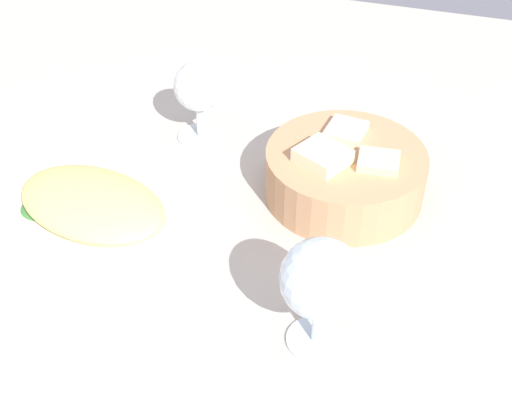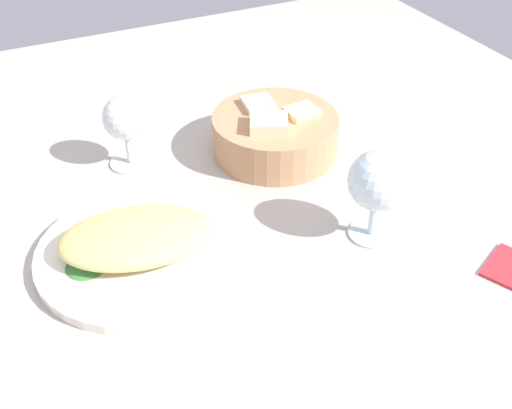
# 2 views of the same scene
# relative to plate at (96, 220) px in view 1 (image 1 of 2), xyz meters

# --- Properties ---
(ground_plane) EXTENTS (1.40, 1.40, 0.02)m
(ground_plane) POSITION_rel_plate_xyz_m (0.14, 0.02, -0.02)
(ground_plane) COLOR #B2A99C
(plate) EXTENTS (0.25, 0.25, 0.01)m
(plate) POSITION_rel_plate_xyz_m (0.00, 0.00, 0.00)
(plate) COLOR white
(plate) RESTS_ON ground_plane
(omelette) EXTENTS (0.21, 0.16, 0.04)m
(omelette) POSITION_rel_plate_xyz_m (0.00, 0.00, 0.03)
(omelette) COLOR #DDCB73
(omelette) RESTS_ON plate
(lettuce_garnish) EXTENTS (0.05, 0.05, 0.01)m
(lettuce_garnish) POSITION_rel_plate_xyz_m (-0.07, -0.00, 0.01)
(lettuce_garnish) COLOR #3D7E39
(lettuce_garnish) RESTS_ON plate
(bread_basket) EXTENTS (0.19, 0.19, 0.08)m
(bread_basket) POSITION_rel_plate_xyz_m (0.26, 0.14, 0.03)
(bread_basket) COLOR tan
(bread_basket) RESTS_ON ground_plane
(wine_glass_near) EXTENTS (0.08, 0.08, 0.12)m
(wine_glass_near) POSITION_rel_plate_xyz_m (0.29, -0.09, 0.08)
(wine_glass_near) COLOR silver
(wine_glass_near) RESTS_ON ground_plane
(wine_glass_far) EXTENTS (0.06, 0.06, 0.11)m
(wine_glass_far) POSITION_rel_plate_xyz_m (0.05, 0.21, 0.07)
(wine_glass_far) COLOR silver
(wine_glass_far) RESTS_ON ground_plane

